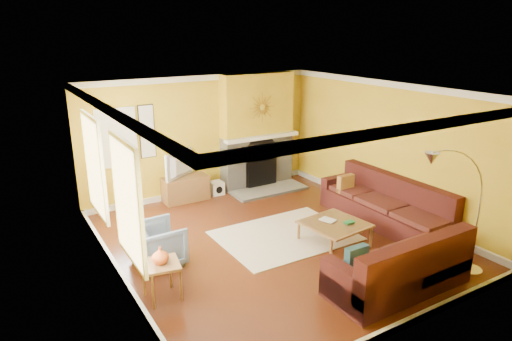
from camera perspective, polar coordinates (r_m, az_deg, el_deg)
floor at (r=8.36m, az=2.19°, el=-8.84°), size 5.50×6.00×0.02m
ceiling at (r=7.56m, az=2.43°, el=10.00°), size 5.50×6.00×0.02m
wall_back at (r=10.41m, az=-6.87°, el=4.32°), size 5.50×0.02×2.70m
wall_front at (r=5.75m, az=19.16°, el=-7.54°), size 5.50×0.02×2.70m
wall_left at (r=6.81m, az=-17.53°, el=-3.47°), size 0.02×6.00×2.70m
wall_right at (r=9.60m, az=16.22°, el=2.63°), size 0.02×6.00×2.70m
baseboard at (r=8.32m, az=2.20°, el=-8.41°), size 5.50×6.00×0.12m
crown_molding at (r=7.57m, az=2.42°, el=9.47°), size 5.50×6.00×0.12m
window_left_near at (r=7.98m, az=-19.65°, el=0.50°), size 0.06×1.22×1.72m
window_left_far at (r=6.22m, az=-15.93°, el=-3.83°), size 0.06×1.22×1.72m
window_back at (r=9.71m, az=-17.05°, el=3.95°), size 0.82×0.06×1.22m
wall_art at (r=9.88m, az=-13.44°, el=4.75°), size 0.34×0.04×1.14m
fireplace at (r=10.84m, az=0.12°, el=4.97°), size 1.80×0.40×2.70m
mantel at (r=10.66m, az=0.80°, el=4.20°), size 1.92×0.22×0.08m
hearth at (r=10.76m, az=1.64°, el=-2.46°), size 1.80×0.70×0.06m
sunburst at (r=10.53m, az=0.78°, el=7.92°), size 0.70×0.04×0.70m
rug at (r=8.54m, az=3.64°, el=-8.11°), size 2.40×1.80×0.02m
sectional_sofa at (r=8.23m, az=12.47°, el=-6.17°), size 3.15×3.67×0.90m
coffee_table at (r=8.30m, az=9.75°, el=-7.68°), size 1.10×1.10×0.40m
media_console at (r=10.24m, az=-8.79°, el=-2.25°), size 1.00×0.45×0.55m
tv at (r=10.07m, az=-8.94°, el=0.80°), size 0.94×0.65×0.59m
subwoofer at (r=10.57m, az=-4.98°, el=-2.19°), size 0.30×0.30×0.30m
armchair at (r=7.59m, az=-12.19°, el=-9.02°), size 0.80×0.78×0.71m
side_table at (r=6.75m, az=-11.67°, el=-13.33°), size 0.58×0.58×0.55m
vase at (r=6.55m, az=-11.88°, el=-10.32°), size 0.24×0.24×0.25m
book at (r=8.20m, az=8.57°, el=-6.35°), size 0.27×0.32×0.03m
arc_lamp at (r=7.23m, az=23.61°, el=-5.40°), size 1.35×0.36×2.12m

